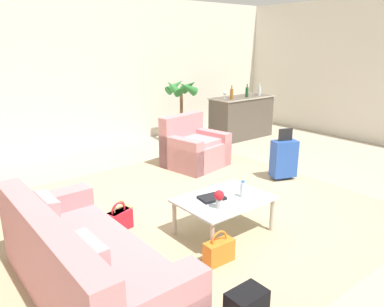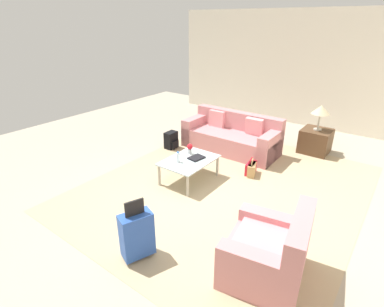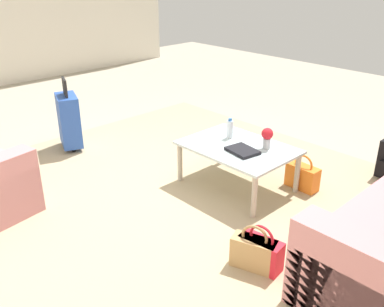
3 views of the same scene
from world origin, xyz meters
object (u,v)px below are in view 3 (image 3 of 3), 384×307
water_bottle (230,129)px  handbag_tan (253,252)px  coffee_table (238,151)px  suitcase_blue (69,120)px  handbag_red (260,252)px  flower_vase (267,136)px  coffee_table_book (242,151)px  handbag_orange (302,176)px

water_bottle → handbag_tan: (-1.10, 0.96, -0.40)m
coffee_table → suitcase_blue: 2.12m
handbag_red → coffee_table: bearing=-41.3°
coffee_table → flower_vase: size_ratio=5.12×
flower_vase → handbag_tan: (-0.68, 1.01, -0.43)m
coffee_table → suitcase_blue: bearing=19.3°
coffee_table_book → handbag_orange: bearing=-115.1°
handbag_red → water_bottle: bearing=-39.0°
handbag_tan → water_bottle: bearing=-41.0°
flower_vase → suitcase_blue: 2.39m
water_bottle → flower_vase: bearing=-173.2°
handbag_orange → handbag_red: same height
suitcase_blue → flower_vase: bearing=-159.0°
coffee_table → water_bottle: bearing=-26.6°
coffee_table → handbag_tan: 1.27m
water_bottle → suitcase_blue: suitcase_blue is taller
water_bottle → coffee_table_book: bearing=150.6°
flower_vase → suitcase_blue: size_ratio=0.24×
handbag_orange → water_bottle: bearing=26.4°
handbag_orange → suitcase_blue: bearing=24.6°
water_bottle → coffee_table_book: size_ratio=0.72×
suitcase_blue → handbag_tan: 2.91m
coffee_table → handbag_orange: bearing=-137.5°
water_bottle → flower_vase: flower_vase is taller
handbag_red → handbag_orange: bearing=-69.8°
handbag_tan → handbag_red: size_ratio=1.00×
handbag_orange → handbag_red: 1.34m
flower_vase → coffee_table_book: bearing=66.5°
coffee_table_book → handbag_red: coffee_table_book is taller
suitcase_blue → handbag_orange: suitcase_blue is taller
coffee_table_book → handbag_tan: 1.14m
suitcase_blue → coffee_table: bearing=-160.7°
coffee_table_book → flower_vase: flower_vase is taller
coffee_table_book → suitcase_blue: (2.12, 0.62, -0.09)m
coffee_table → handbag_red: (-0.93, 0.82, -0.25)m
coffee_table_book → coffee_table: bearing=-24.4°
suitcase_blue → handbag_orange: bearing=-155.4°
handbag_orange → handbag_red: bearing=110.2°
suitcase_blue → handbag_red: suitcase_blue is taller
coffee_table → flower_vase: flower_vase is taller
suitcase_blue → handbag_tan: suitcase_blue is taller
flower_vase → suitcase_blue: suitcase_blue is taller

